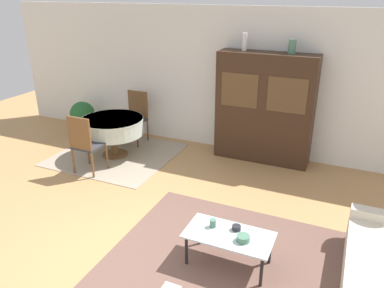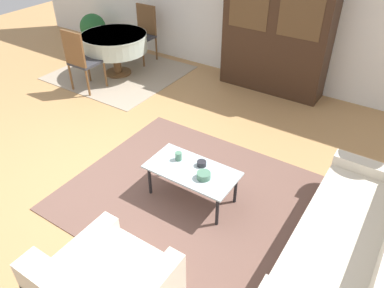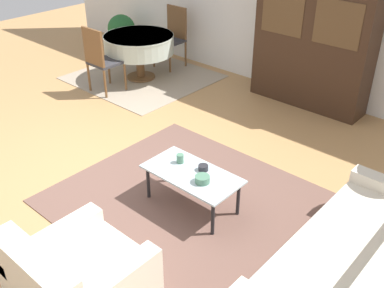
{
  "view_description": "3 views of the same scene",
  "coord_description": "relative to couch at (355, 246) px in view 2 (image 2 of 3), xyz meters",
  "views": [
    {
      "loc": [
        2.17,
        -3.03,
        2.98
      ],
      "look_at": [
        0.2,
        1.4,
        0.95
      ],
      "focal_mm": 35.0,
      "sensor_mm": 36.0,
      "label": 1
    },
    {
      "loc": [
        2.84,
        -2.28,
        2.96
      ],
      "look_at": [
        1.13,
        0.33,
        0.75
      ],
      "focal_mm": 35.0,
      "sensor_mm": 36.0,
      "label": 2
    },
    {
      "loc": [
        3.6,
        -2.44,
        2.94
      ],
      "look_at": [
        1.13,
        0.33,
        0.75
      ],
      "focal_mm": 42.0,
      "sensor_mm": 36.0,
      "label": 3
    }
  ],
  "objects": [
    {
      "name": "ground_plane",
      "position": [
        -2.86,
        -0.36,
        -0.28
      ],
      "size": [
        14.0,
        14.0,
        0.0
      ],
      "primitive_type": "plane",
      "color": "tan"
    },
    {
      "name": "area_rug",
      "position": [
        -1.73,
        -0.01,
        -0.27
      ],
      "size": [
        2.76,
        2.33,
        0.01
      ],
      "color": "brown",
      "rests_on": "ground_plane"
    },
    {
      "name": "dining_rug",
      "position": [
        -4.7,
        2.04,
        -0.27
      ],
      "size": [
        2.15,
        2.04,
        0.01
      ],
      "color": "gray",
      "rests_on": "ground_plane"
    },
    {
      "name": "couch",
      "position": [
        0.0,
        0.0,
        0.0
      ],
      "size": [
        0.88,
        2.09,
        0.79
      ],
      "rotation": [
        0.0,
        0.0,
        1.57
      ],
      "color": "beige",
      "rests_on": "ground_plane"
    },
    {
      "name": "coffee_table",
      "position": [
        -1.73,
        -0.03,
        0.09
      ],
      "size": [
        1.0,
        0.52,
        0.4
      ],
      "color": "black",
      "rests_on": "area_rug"
    },
    {
      "name": "display_cabinet",
      "position": [
        -2.11,
        2.99,
        0.71
      ],
      "size": [
        1.72,
        0.46,
        1.97
      ],
      "color": "#382316",
      "rests_on": "ground_plane"
    },
    {
      "name": "dining_table",
      "position": [
        -4.7,
        1.99,
        0.31
      ],
      "size": [
        1.15,
        1.15,
        0.74
      ],
      "color": "brown",
      "rests_on": "dining_rug"
    },
    {
      "name": "dining_chair_near",
      "position": [
        -4.7,
        1.19,
        0.31
      ],
      "size": [
        0.44,
        0.44,
        1.04
      ],
      "color": "brown",
      "rests_on": "dining_rug"
    },
    {
      "name": "dining_chair_far",
      "position": [
        -4.7,
        2.8,
        0.31
      ],
      "size": [
        0.44,
        0.44,
        1.04
      ],
      "rotation": [
        0.0,
        0.0,
        3.14
      ],
      "color": "brown",
      "rests_on": "dining_rug"
    },
    {
      "name": "cup",
      "position": [
        -1.95,
        0.03,
        0.18
      ],
      "size": [
        0.07,
        0.07,
        0.1
      ],
      "color": "#4C7A60",
      "rests_on": "coffee_table"
    },
    {
      "name": "bowl",
      "position": [
        -1.55,
        -0.08,
        0.17
      ],
      "size": [
        0.15,
        0.15,
        0.07
      ],
      "color": "#4C7A60",
      "rests_on": "coffee_table"
    },
    {
      "name": "bowl_small",
      "position": [
        -1.68,
        0.08,
        0.16
      ],
      "size": [
        0.1,
        0.1,
        0.06
      ],
      "color": "#232328",
      "rests_on": "coffee_table"
    },
    {
      "name": "potted_plant",
      "position": [
        -6.03,
        2.73,
        0.13
      ],
      "size": [
        0.53,
        0.53,
        0.71
      ],
      "color": "#4C4C51",
      "rests_on": "ground_plane"
    }
  ]
}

